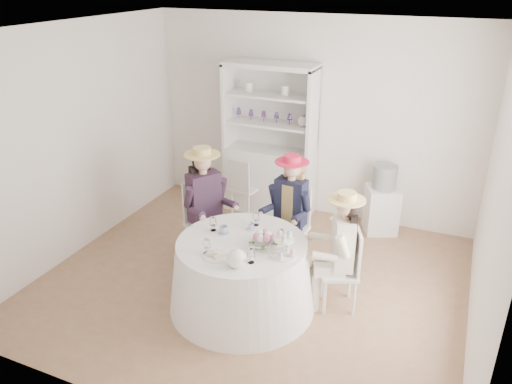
% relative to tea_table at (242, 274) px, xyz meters
% --- Properties ---
extents(ground, '(4.50, 4.50, 0.00)m').
position_rel_tea_table_xyz_m(ground, '(-0.08, 0.44, -0.37)').
color(ground, '#876243').
rests_on(ground, ground).
extents(ceiling, '(4.50, 4.50, 0.00)m').
position_rel_tea_table_xyz_m(ceiling, '(-0.08, 0.44, 2.33)').
color(ceiling, white).
rests_on(ceiling, wall_back).
extents(wall_back, '(4.50, 0.00, 4.50)m').
position_rel_tea_table_xyz_m(wall_back, '(-0.08, 2.44, 0.98)').
color(wall_back, white).
rests_on(wall_back, ground).
extents(wall_front, '(4.50, 0.00, 4.50)m').
position_rel_tea_table_xyz_m(wall_front, '(-0.08, -1.56, 0.98)').
color(wall_front, white).
rests_on(wall_front, ground).
extents(wall_left, '(0.00, 4.50, 4.50)m').
position_rel_tea_table_xyz_m(wall_left, '(-2.33, 0.44, 0.98)').
color(wall_left, white).
rests_on(wall_left, ground).
extents(wall_right, '(0.00, 4.50, 4.50)m').
position_rel_tea_table_xyz_m(wall_right, '(2.17, 0.44, 0.98)').
color(wall_right, white).
rests_on(wall_right, ground).
extents(tea_table, '(1.50, 1.50, 0.74)m').
position_rel_tea_table_xyz_m(tea_table, '(0.00, 0.00, 0.00)').
color(tea_table, white).
rests_on(tea_table, ground).
extents(hutch, '(1.25, 0.48, 2.10)m').
position_rel_tea_table_xyz_m(hutch, '(-0.59, 2.21, 0.38)').
color(hutch, silver).
rests_on(hutch, ground).
extents(side_table, '(0.53, 0.53, 0.62)m').
position_rel_tea_table_xyz_m(side_table, '(1.00, 2.19, -0.06)').
color(side_table, silver).
rests_on(side_table, ground).
extents(hatbox, '(0.35, 0.35, 0.31)m').
position_rel_tea_table_xyz_m(hatbox, '(1.00, 2.19, 0.40)').
color(hatbox, black).
rests_on(hatbox, side_table).
extents(guest_left, '(0.61, 0.57, 1.42)m').
position_rel_tea_table_xyz_m(guest_left, '(-0.75, 0.62, 0.43)').
color(guest_left, silver).
rests_on(guest_left, ground).
extents(guest_mid, '(0.50, 0.51, 1.35)m').
position_rel_tea_table_xyz_m(guest_mid, '(0.16, 0.96, 0.39)').
color(guest_mid, silver).
rests_on(guest_mid, ground).
extents(guest_right, '(0.54, 0.49, 1.29)m').
position_rel_tea_table_xyz_m(guest_right, '(0.90, 0.38, 0.36)').
color(guest_right, silver).
rests_on(guest_right, ground).
extents(spare_chair, '(0.41, 0.41, 0.86)m').
position_rel_tea_table_xyz_m(spare_chair, '(-0.85, 1.87, 0.09)').
color(spare_chair, silver).
rests_on(spare_chair, ground).
extents(teacup_a, '(0.11, 0.11, 0.08)m').
position_rel_tea_table_xyz_m(teacup_a, '(-0.24, 0.09, 0.41)').
color(teacup_a, white).
rests_on(teacup_a, tea_table).
extents(teacup_b, '(0.08, 0.08, 0.06)m').
position_rel_tea_table_xyz_m(teacup_b, '(-0.02, 0.27, 0.41)').
color(teacup_b, white).
rests_on(teacup_b, tea_table).
extents(teacup_c, '(0.11, 0.11, 0.07)m').
position_rel_tea_table_xyz_m(teacup_c, '(0.30, 0.09, 0.41)').
color(teacup_c, white).
rests_on(teacup_c, tea_table).
extents(flower_bowl, '(0.27, 0.27, 0.05)m').
position_rel_tea_table_xyz_m(flower_bowl, '(0.21, -0.02, 0.40)').
color(flower_bowl, white).
rests_on(flower_bowl, tea_table).
extents(flower_arrangement, '(0.20, 0.20, 0.08)m').
position_rel_tea_table_xyz_m(flower_arrangement, '(0.23, 0.02, 0.47)').
color(flower_arrangement, '#CF6792').
rests_on(flower_arrangement, tea_table).
extents(table_teapot, '(0.25, 0.18, 0.19)m').
position_rel_tea_table_xyz_m(table_teapot, '(0.14, -0.41, 0.46)').
color(table_teapot, white).
rests_on(table_teapot, tea_table).
extents(sandwich_plate, '(0.23, 0.23, 0.05)m').
position_rel_tea_table_xyz_m(sandwich_plate, '(-0.11, -0.34, 0.39)').
color(sandwich_plate, white).
rests_on(sandwich_plate, tea_table).
extents(cupcake_stand, '(0.26, 0.26, 0.24)m').
position_rel_tea_table_xyz_m(cupcake_stand, '(0.47, -0.07, 0.46)').
color(cupcake_stand, white).
rests_on(cupcake_stand, tea_table).
extents(stemware_set, '(0.81, 0.78, 0.15)m').
position_rel_tea_table_xyz_m(stemware_set, '(0.00, 0.00, 0.45)').
color(stemware_set, white).
rests_on(stemware_set, tea_table).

